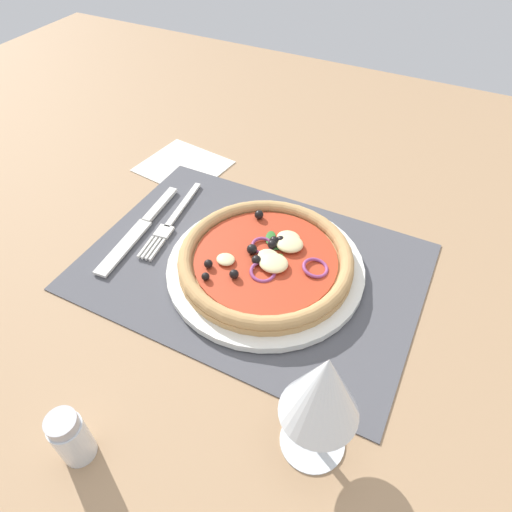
% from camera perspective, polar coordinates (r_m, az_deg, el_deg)
% --- Properties ---
extents(ground_plane, '(1.90, 1.40, 0.02)m').
position_cam_1_polar(ground_plane, '(0.62, -0.50, -2.17)').
color(ground_plane, '#9E7A56').
extents(placemat, '(0.44, 0.31, 0.00)m').
position_cam_1_polar(placemat, '(0.61, -0.50, -1.28)').
color(placemat, '#4C4C51').
rests_on(placemat, ground_plane).
extents(plate, '(0.26, 0.26, 0.01)m').
position_cam_1_polar(plate, '(0.60, 1.21, -1.42)').
color(plate, silver).
rests_on(plate, placemat).
extents(pizza, '(0.23, 0.23, 0.03)m').
position_cam_1_polar(pizza, '(0.59, 1.28, -0.34)').
color(pizza, tan).
rests_on(pizza, plate).
extents(fork, '(0.04, 0.18, 0.00)m').
position_cam_1_polar(fork, '(0.68, -10.78, 4.16)').
color(fork, silver).
rests_on(fork, placemat).
extents(knife, '(0.03, 0.20, 0.01)m').
position_cam_1_polar(knife, '(0.68, -14.52, 3.32)').
color(knife, silver).
rests_on(knife, placemat).
extents(wine_glass, '(0.07, 0.07, 0.15)m').
position_cam_1_polar(wine_glass, '(0.39, 8.42, -16.50)').
color(wine_glass, silver).
rests_on(wine_glass, ground_plane).
extents(napkin, '(0.15, 0.14, 0.00)m').
position_cam_1_polar(napkin, '(0.80, -9.16, 11.17)').
color(napkin, silver).
rests_on(napkin, ground_plane).
extents(pepper_shaker, '(0.03, 0.03, 0.07)m').
position_cam_1_polar(pepper_shaker, '(0.48, -22.30, -20.43)').
color(pepper_shaker, silver).
rests_on(pepper_shaker, ground_plane).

